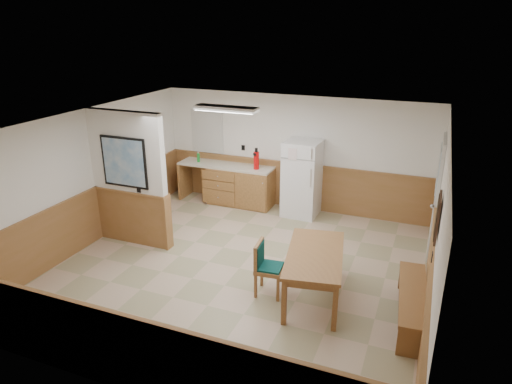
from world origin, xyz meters
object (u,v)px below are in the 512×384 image
at_px(refrigerator, 302,179).
at_px(dining_chair, 265,264).
at_px(dining_table, 315,259).
at_px(dining_bench, 412,298).
at_px(soap_bottle, 198,158).
at_px(fire_extinguisher, 256,160).

relative_size(refrigerator, dining_chair, 1.92).
relative_size(dining_table, dining_chair, 2.03).
xyz_separation_m(dining_bench, dining_chair, (-2.15, -0.12, 0.15)).
height_order(refrigerator, dining_chair, refrigerator).
relative_size(refrigerator, dining_bench, 0.95).
bearing_deg(dining_table, soap_bottle, 129.45).
height_order(dining_chair, soap_bottle, soap_bottle).
bearing_deg(refrigerator, dining_chair, -82.02).
relative_size(dining_table, dining_bench, 1.01).
height_order(dining_table, dining_bench, dining_table).
xyz_separation_m(dining_table, dining_bench, (1.41, -0.04, -0.31)).
xyz_separation_m(dining_table, fire_extinguisher, (-2.13, 3.01, 0.45)).
bearing_deg(dining_chair, dining_bench, -2.27).
xyz_separation_m(refrigerator, dining_bench, (2.50, -3.04, -0.47)).
height_order(dining_chair, fire_extinguisher, fire_extinguisher).
distance_m(refrigerator, dining_bench, 3.96).
distance_m(refrigerator, fire_extinguisher, 1.09).
xyz_separation_m(dining_chair, fire_extinguisher, (-1.40, 3.17, 0.61)).
xyz_separation_m(refrigerator, dining_chair, (0.35, -3.15, -0.32)).
height_order(dining_table, fire_extinguisher, fire_extinguisher).
distance_m(dining_table, dining_bench, 1.45).
bearing_deg(dining_bench, soap_bottle, 143.98).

